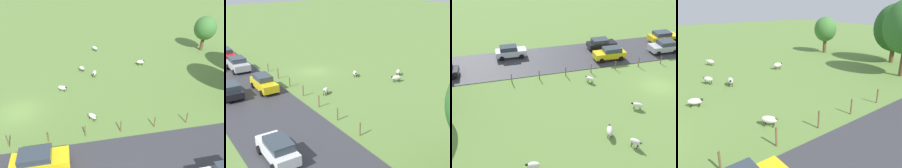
% 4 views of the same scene
% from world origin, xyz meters
% --- Properties ---
extents(ground_plane, '(160.00, 160.00, 0.00)m').
position_xyz_m(ground_plane, '(0.00, 0.00, 0.00)').
color(ground_plane, olive).
extents(road_strip, '(8.00, 80.00, 0.06)m').
position_xyz_m(road_strip, '(9.65, 0.00, 0.03)').
color(road_strip, '#38383D').
rests_on(road_strip, ground_plane).
extents(sheep_0, '(1.02, 0.95, 0.79)m').
position_xyz_m(sheep_0, '(-7.95, 7.07, 0.54)').
color(sheep_0, silver).
rests_on(sheep_0, ground_plane).
extents(sheep_1, '(1.14, 1.05, 0.71)m').
position_xyz_m(sheep_1, '(2.69, 7.33, 0.47)').
color(sheep_1, white).
rests_on(sheep_1, ground_plane).
extents(sheep_3, '(0.95, 1.20, 0.70)m').
position_xyz_m(sheep_3, '(-3.30, 4.44, 0.46)').
color(sheep_3, white).
rests_on(sheep_3, ground_plane).
extents(sheep_5, '(1.33, 0.90, 0.81)m').
position_xyz_m(sheep_5, '(-6.17, 8.60, 0.54)').
color(sheep_5, beige).
rests_on(sheep_5, ground_plane).
extents(fence_post_0, '(0.12, 0.12, 1.05)m').
position_xyz_m(fence_post_0, '(4.83, -3.32, 0.52)').
color(fence_post_0, brown).
rests_on(fence_post_0, ground_plane).
extents(fence_post_1, '(0.12, 0.12, 1.29)m').
position_xyz_m(fence_post_1, '(4.83, -0.08, 0.64)').
color(fence_post_1, brown).
rests_on(fence_post_1, ground_plane).
extents(fence_post_2, '(0.12, 0.12, 1.07)m').
position_xyz_m(fence_post_2, '(4.83, 3.17, 0.54)').
color(fence_post_2, brown).
rests_on(fence_post_2, ground_plane).
extents(fence_post_3, '(0.12, 0.12, 1.20)m').
position_xyz_m(fence_post_3, '(4.83, 6.42, 0.60)').
color(fence_post_3, brown).
rests_on(fence_post_3, ground_plane).
extents(fence_post_4, '(0.12, 0.12, 1.22)m').
position_xyz_m(fence_post_4, '(4.83, 9.66, 0.61)').
color(fence_post_4, brown).
rests_on(fence_post_4, ground_plane).
extents(fence_post_5, '(0.12, 0.12, 1.16)m').
position_xyz_m(fence_post_5, '(4.83, 12.91, 0.58)').
color(fence_post_5, brown).
rests_on(fence_post_5, ground_plane).
extents(fence_post_6, '(0.12, 0.12, 1.18)m').
position_xyz_m(fence_post_6, '(4.83, 16.16, 0.59)').
color(fence_post_6, brown).
rests_on(fence_post_6, ground_plane).
extents(car_0, '(2.22, 4.08, 1.67)m').
position_xyz_m(car_0, '(7.91, -5.67, 0.92)').
color(car_0, '#B7B7BC').
rests_on(car_0, road_strip).
extents(car_4, '(1.92, 4.09, 1.65)m').
position_xyz_m(car_4, '(11.59, 15.73, 0.91)').
color(car_4, silver).
rests_on(car_4, road_strip).
extents(car_5, '(1.92, 4.28, 1.68)m').
position_xyz_m(car_5, '(7.65, 2.76, 0.93)').
color(car_5, yellow).
rests_on(car_5, road_strip).
extents(car_6, '(2.05, 4.17, 1.52)m').
position_xyz_m(car_6, '(11.24, 2.63, 0.86)').
color(car_6, black).
rests_on(car_6, road_strip).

